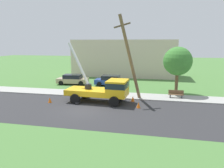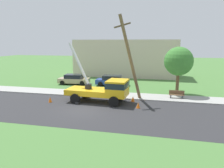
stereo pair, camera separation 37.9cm
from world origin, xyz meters
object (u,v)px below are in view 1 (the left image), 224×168
object	(u,v)px
parked_sedan_tan	(73,79)
traffic_cone_curbside	(133,99)
utility_truck	(105,89)
traffic_cone_ahead	(138,105)
roadside_tree_near	(178,61)
traffic_cone_behind	(50,100)
leaning_utility_pole	(130,57)
parked_sedan_blue	(111,81)
park_bench	(176,94)

from	to	relation	value
parked_sedan_tan	traffic_cone_curbside	bearing A→B (deg)	-37.57
utility_truck	traffic_cone_curbside	world-z (taller)	utility_truck
traffic_cone_ahead	roadside_tree_near	bearing A→B (deg)	59.57
utility_truck	traffic_cone_behind	world-z (taller)	utility_truck
utility_truck	leaning_utility_pole	distance (m)	4.11
leaning_utility_pole	traffic_cone_behind	xyz separation A→B (m)	(-7.69, -2.76, -4.20)
leaning_utility_pole	parked_sedan_tan	bearing A→B (deg)	143.39
parked_sedan_blue	park_bench	world-z (taller)	parked_sedan_blue
utility_truck	roadside_tree_near	distance (m)	9.34
traffic_cone_behind	park_bench	xyz separation A→B (m)	(12.55, 4.33, 0.18)
traffic_cone_behind	traffic_cone_ahead	bearing A→B (deg)	0.38
utility_truck	traffic_cone_ahead	world-z (taller)	utility_truck
utility_truck	leaning_utility_pole	size ratio (longest dim) A/B	0.77
traffic_cone_curbside	roadside_tree_near	size ratio (longest dim) A/B	0.10
traffic_cone_ahead	traffic_cone_curbside	world-z (taller)	same
traffic_cone_ahead	parked_sedan_blue	xyz separation A→B (m)	(-4.76, 9.71, 0.43)
traffic_cone_behind	park_bench	world-z (taller)	park_bench
traffic_cone_curbside	parked_sedan_blue	xyz separation A→B (m)	(-3.98, 7.60, 0.43)
traffic_cone_behind	parked_sedan_blue	bearing A→B (deg)	66.97
traffic_cone_ahead	parked_sedan_blue	distance (m)	10.82
traffic_cone_behind	parked_sedan_blue	size ratio (longest dim) A/B	0.13
traffic_cone_behind	parked_sedan_blue	distance (m)	10.62
parked_sedan_blue	roadside_tree_near	distance (m)	9.67
traffic_cone_ahead	traffic_cone_behind	xyz separation A→B (m)	(-8.91, -0.06, 0.00)
traffic_cone_behind	roadside_tree_near	size ratio (longest dim) A/B	0.10
utility_truck	parked_sedan_tan	size ratio (longest dim) A/B	1.49
traffic_cone_behind	park_bench	bearing A→B (deg)	19.03
traffic_cone_ahead	parked_sedan_blue	world-z (taller)	parked_sedan_blue
leaning_utility_pole	traffic_cone_behind	world-z (taller)	leaning_utility_pole
traffic_cone_curbside	roadside_tree_near	distance (m)	7.26
utility_truck	parked_sedan_tan	distance (m)	10.78
utility_truck	traffic_cone_curbside	distance (m)	3.08
traffic_cone_ahead	park_bench	distance (m)	5.62
traffic_cone_ahead	roadside_tree_near	xyz separation A→B (m)	(3.81, 6.49, 3.55)
traffic_cone_behind	roadside_tree_near	world-z (taller)	roadside_tree_near
traffic_cone_ahead	traffic_cone_curbside	bearing A→B (deg)	110.07
traffic_cone_behind	parked_sedan_tan	xyz separation A→B (m)	(-1.43, 9.53, 0.43)
traffic_cone_behind	parked_sedan_blue	xyz separation A→B (m)	(4.15, 9.77, 0.43)
utility_truck	leaning_utility_pole	world-z (taller)	leaning_utility_pole
traffic_cone_ahead	parked_sedan_tan	xyz separation A→B (m)	(-10.34, 9.47, 0.43)
traffic_cone_curbside	traffic_cone_behind	bearing A→B (deg)	-165.07
traffic_cone_curbside	parked_sedan_blue	distance (m)	8.59
leaning_utility_pole	traffic_cone_behind	distance (m)	9.18
leaning_utility_pole	traffic_cone_behind	bearing A→B (deg)	-160.26
utility_truck	parked_sedan_blue	bearing A→B (deg)	98.48
leaning_utility_pole	parked_sedan_tan	distance (m)	11.96
utility_truck	leaning_utility_pole	xyz separation A→B (m)	(2.26, 1.52, 3.08)
utility_truck	traffic_cone_ahead	bearing A→B (deg)	-18.66
parked_sedan_tan	traffic_cone_ahead	bearing A→B (deg)	-42.49
parked_sedan_tan	utility_truck	bearing A→B (deg)	-50.43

